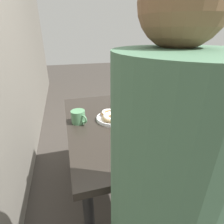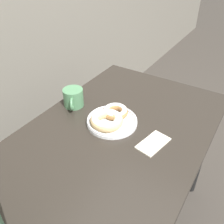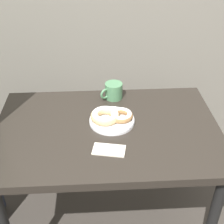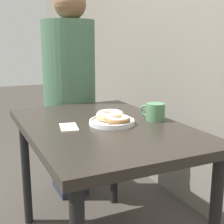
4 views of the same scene
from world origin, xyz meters
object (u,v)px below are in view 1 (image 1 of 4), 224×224
Objects in this scene: coffee_mug at (78,117)px; napkin at (140,117)px; person_figure at (170,209)px; dining_table at (119,131)px; donut_plate at (111,117)px.

coffee_mug is 0.78× the size of napkin.
person_figure is at bearing 162.29° from napkin.
dining_table is 9.02× the size of coffee_mug.
person_figure is (-0.75, 0.02, 0.04)m from donut_plate.
dining_table is at bearing -5.46° from person_figure.
person_figure reaches higher than donut_plate.
napkin is (0.74, -0.24, -0.07)m from person_figure.
donut_plate reaches higher than dining_table.
donut_plate is 0.21m from napkin.
donut_plate is at bearing 85.44° from napkin.
coffee_mug reaches higher than dining_table.
donut_plate is 0.17× the size of person_figure.
coffee_mug is 0.80m from person_figure.
napkin is at bearing -94.56° from donut_plate.
coffee_mug is at bearing 83.78° from donut_plate.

